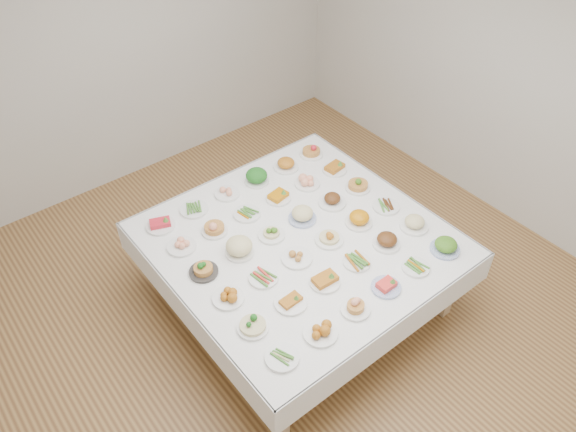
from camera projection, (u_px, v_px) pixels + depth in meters
room_envelope at (281, 121)px, 3.73m from camera, size 5.02×5.02×2.81m
display_table at (300, 244)px, 4.50m from camera, size 2.14×2.14×0.75m
dish_0 at (282, 357)px, 3.61m from camera, size 0.22×0.22×0.05m
dish_1 at (321, 330)px, 3.73m from camera, size 0.23×0.23×0.11m
dish_2 at (356, 306)px, 3.88m from camera, size 0.21×0.21×0.11m
dish_3 at (386, 285)px, 4.03m from camera, size 0.21×0.21×0.09m
dish_4 at (416, 267)px, 4.19m from camera, size 0.21×0.21×0.05m
dish_5 at (446, 245)px, 4.31m from camera, size 0.23×0.23×0.13m
dish_6 at (253, 323)px, 3.76m from camera, size 0.22×0.22×0.12m
dish_7 at (291, 300)px, 3.93m from camera, size 0.23×0.23×0.09m
dish_8 at (325, 279)px, 4.07m from camera, size 0.23×0.23×0.10m
dish_9 at (357, 261)px, 4.23m from camera, size 0.21×0.21×0.05m
dish_10 at (387, 239)px, 4.35m from camera, size 0.22×0.22×0.13m
dish_11 at (415, 221)px, 4.50m from camera, size 0.23×0.23×0.14m
dish_12 at (228, 295)px, 3.96m from camera, size 0.23×0.23×0.10m
dish_13 at (263, 277)px, 4.11m from camera, size 0.22×0.21×0.05m
dish_14 at (297, 255)px, 4.25m from camera, size 0.24×0.24×0.10m
dish_15 at (329, 236)px, 4.39m from camera, size 0.23×0.23×0.12m
dish_16 at (359, 218)px, 4.54m from camera, size 0.22×0.22×0.13m
dish_17 at (386, 206)px, 4.71m from camera, size 0.22×0.22×0.05m
dish_18 at (203, 268)px, 4.14m from camera, size 0.22×0.22×0.12m
dish_19 at (239, 247)px, 4.28m from camera, size 0.22×0.22×0.14m
dish_20 at (271, 232)px, 4.44m from camera, size 0.21×0.21×0.11m
dish_21 at (302, 213)px, 4.57m from camera, size 0.24×0.24×0.15m
dish_22 at (332, 199)px, 4.73m from camera, size 0.23×0.23×0.12m
dish_23 at (358, 183)px, 4.87m from camera, size 0.23×0.23×0.14m
dish_24 at (181, 244)px, 4.35m from camera, size 0.23×0.23×0.09m
dish_25 at (214, 226)px, 4.46m from camera, size 0.22×0.21×0.14m
dish_26 at (247, 213)px, 4.64m from camera, size 0.22×0.22×0.05m
dish_27 at (278, 195)px, 4.78m from camera, size 0.21×0.21×0.10m
dish_28 at (307, 180)px, 4.92m from camera, size 0.22×0.22×0.11m
dish_29 at (335, 167)px, 5.08m from camera, size 0.22×0.22×0.11m
dish_30 at (160, 222)px, 4.52m from camera, size 0.23×0.23×0.11m
dish_31 at (194, 209)px, 4.69m from camera, size 0.23×0.23×0.05m
dish_32 at (227, 191)px, 4.83m from camera, size 0.21×0.21×0.09m
dish_33 at (257, 176)px, 4.94m from camera, size 0.22×0.22×0.13m
dish_34 at (286, 163)px, 5.10m from camera, size 0.23×0.23×0.13m
dish_35 at (311, 150)px, 5.25m from camera, size 0.22×0.22×0.13m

